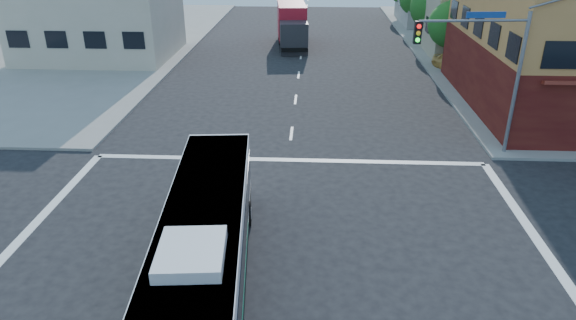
{
  "coord_description": "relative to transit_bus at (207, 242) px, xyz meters",
  "views": [
    {
      "loc": [
        1.17,
        -13.31,
        10.6
      ],
      "look_at": [
        0.25,
        4.47,
        2.33
      ],
      "focal_mm": 32.0,
      "sensor_mm": 36.0,
      "label": 1
    }
  ],
  "objects": [
    {
      "name": "ground",
      "position": [
        2.04,
        0.12,
        -1.61
      ],
      "size": [
        120.0,
        120.0,
        0.0
      ],
      "primitive_type": "plane",
      "color": "black",
      "rests_on": "ground"
    },
    {
      "name": "building_west",
      "position": [
        -14.98,
        30.1,
        2.4
      ],
      "size": [
        12.06,
        10.06,
        8.0
      ],
      "color": "beige",
      "rests_on": "ground"
    },
    {
      "name": "signal_mast_ne",
      "position": [
        11.11,
        10.74,
        3.37
      ],
      "size": [
        7.91,
        1.13,
        8.07
      ],
      "color": "gray",
      "rests_on": "ground"
    },
    {
      "name": "street_tree_a",
      "position": [
        13.94,
        28.05,
        1.98
      ],
      "size": [
        3.6,
        3.6,
        5.53
      ],
      "color": "#361F13",
      "rests_on": "ground"
    },
    {
      "name": "street_tree_b",
      "position": [
        13.94,
        36.05,
        2.14
      ],
      "size": [
        3.8,
        3.8,
        5.79
      ],
      "color": "#361F13",
      "rests_on": "ground"
    },
    {
      "name": "transit_bus",
      "position": [
        0.0,
        0.0,
        0.0
      ],
      "size": [
        3.37,
        11.29,
        3.29
      ],
      "rotation": [
        0.0,
        0.0,
        0.09
      ],
      "color": "black",
      "rests_on": "ground"
    },
    {
      "name": "box_truck",
      "position": [
        1.08,
        35.28,
        0.21
      ],
      "size": [
        3.2,
        8.54,
        3.76
      ],
      "rotation": [
        0.0,
        0.0,
        0.1
      ],
      "color": "#28292E",
      "rests_on": "ground"
    },
    {
      "name": "parked_car",
      "position": [
        13.98,
        26.62,
        -0.92
      ],
      "size": [
        2.92,
        4.39,
        1.39
      ],
      "primitive_type": "imported",
      "rotation": [
        0.0,
        0.0,
        0.35
      ],
      "color": "gold",
      "rests_on": "ground"
    }
  ]
}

